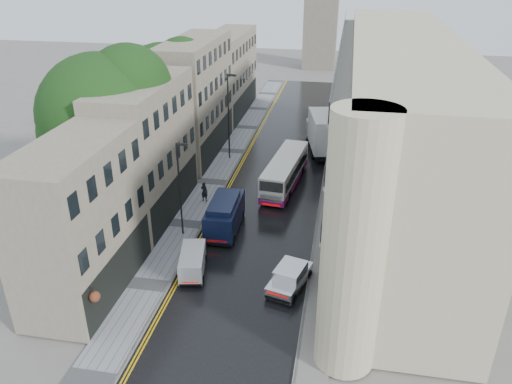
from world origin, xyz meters
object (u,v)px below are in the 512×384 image
(cream_bus, at_px, (266,183))
(white_van, at_px, (180,273))
(pedestrian, at_px, (204,192))
(lamp_post_near, at_px, (180,190))
(silver_hatchback, at_px, (269,285))
(tree_near, at_px, (104,136))
(lamp_post_far, at_px, (229,118))
(tree_far, at_px, (165,101))
(white_lorry, at_px, (313,139))
(navy_van, at_px, (206,225))

(cream_bus, relative_size, white_van, 2.76)
(pedestrian, relative_size, lamp_post_near, 0.24)
(cream_bus, relative_size, silver_hatchback, 2.44)
(silver_hatchback, xyz_separation_m, pedestrian, (-7.69, 12.10, 0.23))
(tree_near, bearing_deg, lamp_post_far, 63.51)
(white_van, height_order, pedestrian, pedestrian)
(silver_hatchback, bearing_deg, cream_bus, 115.07)
(tree_far, bearing_deg, white_lorry, 8.83)
(tree_near, height_order, pedestrian, tree_near)
(silver_hatchback, distance_m, lamp_post_near, 10.55)
(tree_near, height_order, silver_hatchback, tree_near)
(cream_bus, height_order, silver_hatchback, cream_bus)
(cream_bus, xyz_separation_m, pedestrian, (-5.16, -2.04, -0.37))
(pedestrian, distance_m, lamp_post_near, 6.41)
(silver_hatchback, relative_size, lamp_post_far, 0.46)
(tree_near, relative_size, white_van, 3.80)
(tree_far, relative_size, cream_bus, 1.23)
(white_lorry, relative_size, lamp_post_near, 1.14)
(lamp_post_far, bearing_deg, navy_van, -70.23)
(tree_far, height_order, lamp_post_far, tree_far)
(white_lorry, distance_m, navy_van, 19.52)
(white_van, distance_m, navy_van, 5.55)
(tree_near, height_order, navy_van, tree_near)
(lamp_post_near, height_order, lamp_post_far, lamp_post_far)
(silver_hatchback, height_order, pedestrian, pedestrian)
(cream_bus, height_order, white_lorry, white_lorry)
(tree_far, distance_m, white_lorry, 15.91)
(cream_bus, bearing_deg, tree_near, -149.52)
(tree_far, bearing_deg, silver_hatchback, -56.50)
(cream_bus, distance_m, pedestrian, 5.56)
(silver_hatchback, distance_m, pedestrian, 14.34)
(white_lorry, height_order, pedestrian, white_lorry)
(cream_bus, relative_size, navy_van, 1.80)
(white_van, relative_size, pedestrian, 2.02)
(tree_far, xyz_separation_m, lamp_post_near, (6.51, -15.32, -2.36))
(navy_van, xyz_separation_m, lamp_post_far, (-2.08, 16.67, 3.13))
(navy_van, bearing_deg, white_lorry, 68.53)
(lamp_post_far, bearing_deg, tree_far, -161.27)
(silver_hatchback, xyz_separation_m, white_van, (-6.03, 0.19, 0.05))
(navy_van, bearing_deg, white_van, -94.61)
(pedestrian, bearing_deg, lamp_post_near, 102.97)
(pedestrian, height_order, lamp_post_far, lamp_post_far)
(tree_far, relative_size, pedestrian, 6.90)
(tree_far, bearing_deg, white_van, -68.84)
(cream_bus, height_order, pedestrian, cream_bus)
(lamp_post_near, xyz_separation_m, lamp_post_far, (0.02, 16.01, 0.72))
(lamp_post_near, bearing_deg, white_van, -73.25)
(lamp_post_far, bearing_deg, pedestrian, -76.56)
(cream_bus, xyz_separation_m, white_van, (-3.50, -13.95, -0.55))
(tree_far, xyz_separation_m, white_van, (8.32, -21.49, -5.38))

